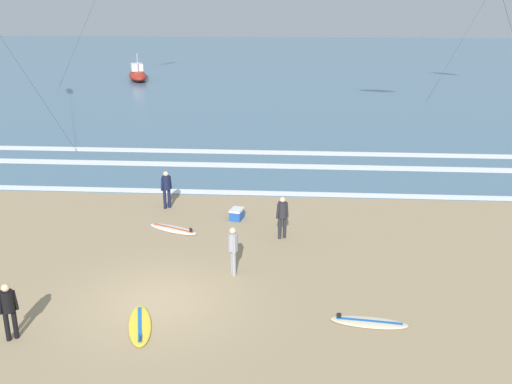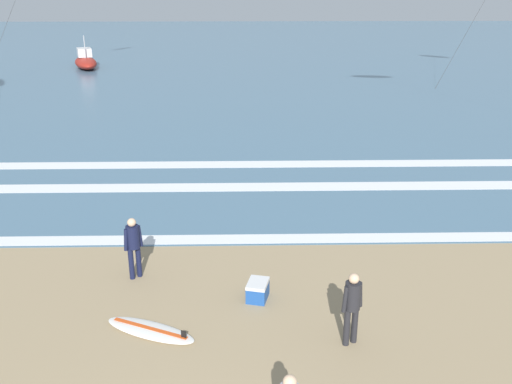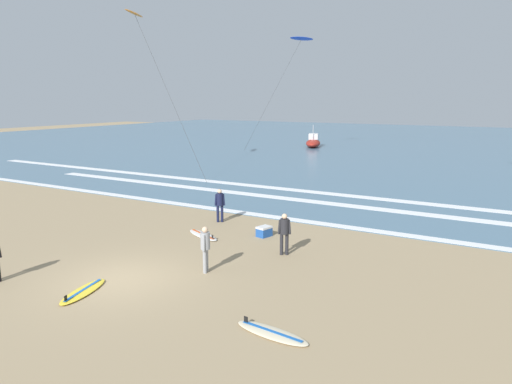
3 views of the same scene
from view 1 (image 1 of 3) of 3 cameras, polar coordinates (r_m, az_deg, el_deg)
The scene contains 14 objects.
ground_plane at distance 17.80m, azimuth -9.50°, elevation -10.40°, with size 160.00×160.00×0.00m, color #9E8763.
ocean_surface at distance 70.14m, azimuth 0.65°, elevation 11.94°, with size 140.00×90.00×0.01m, color slate.
wave_foam_shoreline at distance 26.44m, azimuth -0.91°, elevation -0.08°, with size 49.46×0.61×0.01m, color white.
wave_foam_mid_break at distance 30.56m, azimuth -1.13°, elevation 2.58°, with size 42.94×0.86×0.01m, color white.
wave_foam_outer_break at distance 33.48m, azimuth -6.21°, elevation 3.94°, with size 59.63×0.87×0.01m, color white.
surfer_left_far at distance 16.67m, azimuth -22.77°, elevation -10.14°, with size 0.45×0.39×1.60m.
surfer_mid_group at distance 21.40m, azimuth 2.55°, elevation -2.10°, with size 0.49×0.32×1.60m.
surfer_foreground_main at distance 24.61m, azimuth -8.63°, elevation 0.55°, with size 0.46×0.38×1.60m.
surfer_right_near at distance 18.75m, azimuth -2.24°, elevation -5.26°, with size 0.32×0.51×1.60m.
surfboard_foreground_flat at distance 22.63m, azimuth -7.99°, elevation -3.56°, with size 2.16×1.42×0.25m.
surfboard_right_spare at distance 16.80m, azimuth 10.84°, elevation -12.22°, with size 2.15×0.83×0.25m.
surfboard_near_water at distance 16.68m, azimuth -11.13°, elevation -12.49°, with size 1.12×2.18×0.25m.
offshore_boat at distance 61.02m, azimuth -11.34°, elevation 11.03°, with size 3.36×5.47×2.70m.
cooler_box at distance 23.40m, azimuth -1.86°, elevation -2.13°, with size 0.58×0.70×0.44m.
Camera 1 is at (3.91, -15.05, 8.66)m, focal length 41.51 mm.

